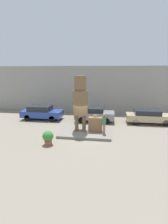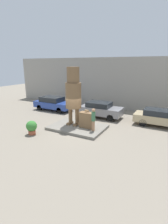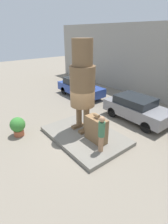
% 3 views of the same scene
% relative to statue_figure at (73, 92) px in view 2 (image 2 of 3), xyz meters
% --- Properties ---
extents(ground_plane, '(60.00, 60.00, 0.00)m').
position_rel_statue_figure_xyz_m(ground_plane, '(0.51, -0.24, -3.00)').
color(ground_plane, gray).
extents(pedestal, '(4.43, 3.07, 0.21)m').
position_rel_statue_figure_xyz_m(pedestal, '(0.51, -0.24, -2.89)').
color(pedestal, slate).
rests_on(pedestal, ground_plane).
extents(building_backdrop, '(28.00, 0.60, 5.93)m').
position_rel_statue_figure_xyz_m(building_backdrop, '(0.51, 7.95, -0.03)').
color(building_backdrop, gray).
rests_on(building_backdrop, ground_plane).
extents(statue_figure, '(1.29, 1.29, 4.76)m').
position_rel_statue_figure_xyz_m(statue_figure, '(0.00, 0.00, 0.00)').
color(statue_figure, brown).
rests_on(statue_figure, pedestal).
extents(giant_suitcase, '(1.17, 0.53, 1.49)m').
position_rel_statue_figure_xyz_m(giant_suitcase, '(1.34, -0.20, -2.14)').
color(giant_suitcase, brown).
rests_on(giant_suitcase, pedestal).
extents(tourist, '(0.30, 0.30, 1.77)m').
position_rel_statue_figure_xyz_m(tourist, '(2.10, -0.60, -1.81)').
color(tourist, '#A87A56').
rests_on(tourist, pedestal).
extents(parked_car_blue, '(4.49, 1.89, 1.55)m').
position_rel_statue_figure_xyz_m(parked_car_blue, '(-4.98, 3.62, -2.17)').
color(parked_car_blue, '#284293').
rests_on(parked_car_blue, ground_plane).
extents(parked_car_grey, '(4.18, 1.89, 1.53)m').
position_rel_statue_figure_xyz_m(parked_car_grey, '(0.92, 3.63, -2.17)').
color(parked_car_grey, gray).
rests_on(parked_car_grey, ground_plane).
extents(parked_car_tan, '(4.61, 1.72, 1.44)m').
position_rel_statue_figure_xyz_m(parked_car_tan, '(6.55, 3.64, -2.22)').
color(parked_car_tan, tan).
rests_on(parked_car_tan, ground_plane).
extents(planter_pot, '(0.81, 0.81, 1.07)m').
position_rel_statue_figure_xyz_m(planter_pot, '(-1.92, -2.96, -2.40)').
color(planter_pot, '#AD5638').
rests_on(planter_pot, ground_plane).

